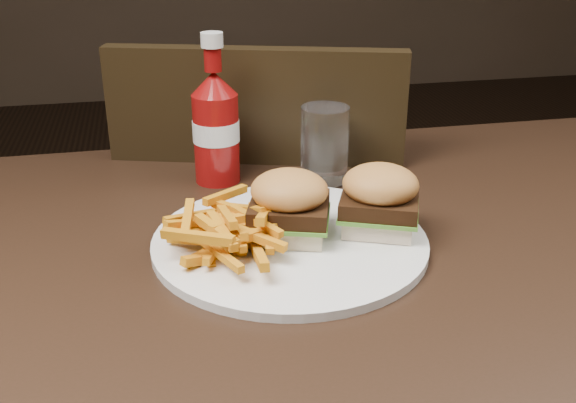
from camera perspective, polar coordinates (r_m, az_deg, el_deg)
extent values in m
cube|color=black|center=(0.75, 1.98, -5.90)|extent=(1.20, 0.80, 0.04)
cube|color=black|center=(1.33, -1.26, -6.34)|extent=(0.57, 0.57, 0.04)
cylinder|color=white|center=(0.76, 0.16, -3.40)|extent=(0.31, 0.31, 0.01)
cube|color=beige|center=(0.76, 0.11, -2.20)|extent=(0.10, 0.09, 0.02)
cube|color=#FCDDBC|center=(0.78, 7.66, -1.63)|extent=(0.10, 0.10, 0.02)
cylinder|color=maroon|center=(0.92, -6.08, 5.26)|extent=(0.06, 0.06, 0.12)
cylinder|color=white|center=(0.92, 3.11, 4.90)|extent=(0.08, 0.08, 0.10)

